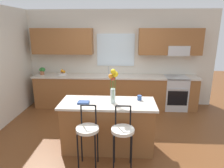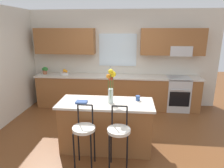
{
  "view_description": "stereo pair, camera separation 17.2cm",
  "coord_description": "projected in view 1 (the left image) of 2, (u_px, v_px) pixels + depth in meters",
  "views": [
    {
      "loc": [
        0.23,
        -3.72,
        2.2
      ],
      "look_at": [
        -0.02,
        0.55,
        1.0
      ],
      "focal_mm": 32.06,
      "sensor_mm": 36.0,
      "label": 1
    },
    {
      "loc": [
        0.4,
        -3.71,
        2.2
      ],
      "look_at": [
        -0.02,
        0.55,
        1.0
      ],
      "focal_mm": 32.06,
      "sensor_mm": 36.0,
      "label": 2
    }
  ],
  "objects": [
    {
      "name": "ground_plane",
      "position": [
        111.0,
        137.0,
        4.19
      ],
      "size": [
        14.0,
        14.0,
        0.0
      ],
      "primitive_type": "plane",
      "color": "brown"
    },
    {
      "name": "back_wall_assembly",
      "position": [
        117.0,
        53.0,
        5.69
      ],
      "size": [
        5.6,
        0.5,
        2.7
      ],
      "color": "beige",
      "rests_on": "ground"
    },
    {
      "name": "counter_run",
      "position": [
        115.0,
        91.0,
        5.7
      ],
      "size": [
        4.56,
        0.64,
        0.92
      ],
      "color": "brown",
      "rests_on": "ground"
    },
    {
      "name": "sink_faucet",
      "position": [
        109.0,
        70.0,
        5.68
      ],
      "size": [
        0.02,
        0.13,
        0.23
      ],
      "color": "#B7BABC",
      "rests_on": "counter_run"
    },
    {
      "name": "oven_range",
      "position": [
        175.0,
        93.0,
        5.58
      ],
      "size": [
        0.6,
        0.64,
        0.92
      ],
      "color": "#B7BABC",
      "rests_on": "ground"
    },
    {
      "name": "kitchen_island",
      "position": [
        108.0,
        125.0,
        3.7
      ],
      "size": [
        1.71,
        0.7,
        0.92
      ],
      "color": "brown",
      "rests_on": "ground"
    },
    {
      "name": "bar_stool_near",
      "position": [
        88.0,
        132.0,
        3.13
      ],
      "size": [
        0.36,
        0.36,
        1.04
      ],
      "color": "black",
      "rests_on": "ground"
    },
    {
      "name": "bar_stool_middle",
      "position": [
        123.0,
        133.0,
        3.1
      ],
      "size": [
        0.36,
        0.36,
        1.04
      ],
      "color": "black",
      "rests_on": "ground"
    },
    {
      "name": "flower_vase",
      "position": [
        113.0,
        84.0,
        3.45
      ],
      "size": [
        0.17,
        0.15,
        0.62
      ],
      "color": "silver",
      "rests_on": "kitchen_island"
    },
    {
      "name": "mug_ceramic",
      "position": [
        139.0,
        98.0,
        3.68
      ],
      "size": [
        0.08,
        0.08,
        0.09
      ],
      "primitive_type": "cylinder",
      "color": "#33518C",
      "rests_on": "kitchen_island"
    },
    {
      "name": "cookbook",
      "position": [
        83.0,
        102.0,
        3.53
      ],
      "size": [
        0.2,
        0.15,
        0.03
      ],
      "primitive_type": "cube",
      "color": "navy",
      "rests_on": "kitchen_island"
    },
    {
      "name": "fruit_bowl_oranges",
      "position": [
        62.0,
        73.0,
        5.65
      ],
      "size": [
        0.24,
        0.24,
        0.16
      ],
      "color": "silver",
      "rests_on": "counter_run"
    },
    {
      "name": "potted_plant_small",
      "position": [
        42.0,
        71.0,
        5.65
      ],
      "size": [
        0.18,
        0.12,
        0.21
      ],
      "color": "#9E5B3D",
      "rests_on": "counter_run"
    }
  ]
}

